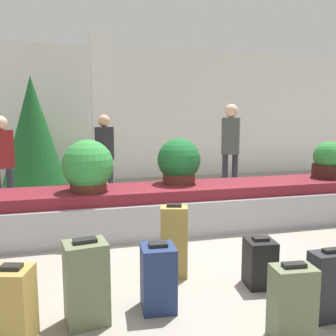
{
  "coord_description": "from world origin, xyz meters",
  "views": [
    {
      "loc": [
        -1.3,
        -3.34,
        1.6
      ],
      "look_at": [
        0.0,
        1.57,
        0.86
      ],
      "focal_mm": 40.0,
      "sensor_mm": 36.0,
      "label": 1
    }
  ],
  "objects_px": {
    "suitcase_3": "(260,263)",
    "potted_plant_1": "(179,162)",
    "suitcase_1": "(334,285)",
    "potted_plant_2": "(328,161)",
    "suitcase_0": "(174,241)",
    "pillar": "(102,114)",
    "suitcase_5": "(292,303)",
    "suitcase_7": "(86,283)",
    "traveler_0": "(231,142)",
    "traveler_1": "(2,157)",
    "traveler_2": "(105,150)",
    "decorated_tree": "(33,130)",
    "potted_plant_0": "(88,167)",
    "suitcase_6": "(158,277)",
    "suitcase_2": "(14,306)"
  },
  "relations": [
    {
      "from": "pillar",
      "to": "suitcase_0",
      "type": "bearing_deg",
      "value": -86.29
    },
    {
      "from": "pillar",
      "to": "suitcase_0",
      "type": "xyz_separation_m",
      "value": [
        0.29,
        -4.44,
        -1.25
      ]
    },
    {
      "from": "pillar",
      "to": "traveler_1",
      "type": "distance_m",
      "value": 2.41
    },
    {
      "from": "suitcase_3",
      "to": "potted_plant_1",
      "type": "height_order",
      "value": "potted_plant_1"
    },
    {
      "from": "pillar",
      "to": "suitcase_7",
      "type": "distance_m",
      "value": 5.28
    },
    {
      "from": "suitcase_0",
      "to": "potted_plant_2",
      "type": "distance_m",
      "value": 3.34
    },
    {
      "from": "potted_plant_1",
      "to": "potted_plant_2",
      "type": "bearing_deg",
      "value": -3.21
    },
    {
      "from": "suitcase_7",
      "to": "traveler_0",
      "type": "xyz_separation_m",
      "value": [
        2.82,
        3.66,
        0.75
      ]
    },
    {
      "from": "suitcase_1",
      "to": "potted_plant_0",
      "type": "relative_size",
      "value": 0.86
    },
    {
      "from": "potted_plant_1",
      "to": "traveler_1",
      "type": "distance_m",
      "value": 2.8
    },
    {
      "from": "pillar",
      "to": "potted_plant_0",
      "type": "distance_m",
      "value": 3.12
    },
    {
      "from": "suitcase_3",
      "to": "suitcase_7",
      "type": "bearing_deg",
      "value": -164.99
    },
    {
      "from": "suitcase_1",
      "to": "traveler_1",
      "type": "xyz_separation_m",
      "value": [
        -2.98,
        3.94,
        0.65
      ]
    },
    {
      "from": "suitcase_3",
      "to": "suitcase_5",
      "type": "xyz_separation_m",
      "value": [
        -0.19,
        -0.82,
        0.05
      ]
    },
    {
      "from": "suitcase_3",
      "to": "potted_plant_1",
      "type": "distance_m",
      "value": 2.2
    },
    {
      "from": "suitcase_7",
      "to": "decorated_tree",
      "type": "bearing_deg",
      "value": 90.39
    },
    {
      "from": "traveler_0",
      "to": "traveler_2",
      "type": "height_order",
      "value": "traveler_0"
    },
    {
      "from": "suitcase_6",
      "to": "potted_plant_0",
      "type": "distance_m",
      "value": 2.17
    },
    {
      "from": "pillar",
      "to": "traveler_2",
      "type": "relative_size",
      "value": 2.02
    },
    {
      "from": "suitcase_0",
      "to": "suitcase_6",
      "type": "xyz_separation_m",
      "value": [
        -0.3,
        -0.59,
        -0.08
      ]
    },
    {
      "from": "potted_plant_2",
      "to": "traveler_1",
      "type": "distance_m",
      "value": 5.09
    },
    {
      "from": "traveler_2",
      "to": "decorated_tree",
      "type": "relative_size",
      "value": 0.67
    },
    {
      "from": "potted_plant_2",
      "to": "suitcase_7",
      "type": "bearing_deg",
      "value": -150.26
    },
    {
      "from": "suitcase_1",
      "to": "suitcase_7",
      "type": "height_order",
      "value": "suitcase_7"
    },
    {
      "from": "suitcase_3",
      "to": "suitcase_7",
      "type": "height_order",
      "value": "suitcase_7"
    },
    {
      "from": "pillar",
      "to": "suitcase_7",
      "type": "xyz_separation_m",
      "value": [
        -0.59,
        -5.09,
        -1.28
      ]
    },
    {
      "from": "suitcase_6",
      "to": "traveler_0",
      "type": "relative_size",
      "value": 0.32
    },
    {
      "from": "suitcase_0",
      "to": "suitcase_7",
      "type": "xyz_separation_m",
      "value": [
        -0.88,
        -0.65,
        -0.03
      ]
    },
    {
      "from": "potted_plant_1",
      "to": "traveler_2",
      "type": "height_order",
      "value": "traveler_2"
    },
    {
      "from": "traveler_0",
      "to": "suitcase_3",
      "type": "bearing_deg",
      "value": 100.26
    },
    {
      "from": "traveler_1",
      "to": "potted_plant_1",
      "type": "bearing_deg",
      "value": -65.58
    },
    {
      "from": "suitcase_1",
      "to": "suitcase_6",
      "type": "height_order",
      "value": "suitcase_1"
    },
    {
      "from": "suitcase_1",
      "to": "suitcase_7",
      "type": "xyz_separation_m",
      "value": [
        -1.87,
        0.43,
        0.05
      ]
    },
    {
      "from": "potted_plant_0",
      "to": "traveler_2",
      "type": "bearing_deg",
      "value": 78.89
    },
    {
      "from": "suitcase_0",
      "to": "potted_plant_1",
      "type": "height_order",
      "value": "potted_plant_1"
    },
    {
      "from": "suitcase_0",
      "to": "suitcase_5",
      "type": "bearing_deg",
      "value": -51.96
    },
    {
      "from": "suitcase_1",
      "to": "potted_plant_2",
      "type": "bearing_deg",
      "value": 53.01
    },
    {
      "from": "pillar",
      "to": "suitcase_5",
      "type": "bearing_deg",
      "value": -81.91
    },
    {
      "from": "suitcase_1",
      "to": "potted_plant_2",
      "type": "height_order",
      "value": "potted_plant_2"
    },
    {
      "from": "suitcase_1",
      "to": "potted_plant_1",
      "type": "relative_size",
      "value": 0.88
    },
    {
      "from": "potted_plant_0",
      "to": "potted_plant_2",
      "type": "distance_m",
      "value": 3.67
    },
    {
      "from": "decorated_tree",
      "to": "potted_plant_0",
      "type": "bearing_deg",
      "value": -74.09
    },
    {
      "from": "suitcase_1",
      "to": "potted_plant_2",
      "type": "relative_size",
      "value": 1.01
    },
    {
      "from": "suitcase_0",
      "to": "potted_plant_1",
      "type": "bearing_deg",
      "value": 87.25
    },
    {
      "from": "suitcase_2",
      "to": "potted_plant_0",
      "type": "height_order",
      "value": "potted_plant_0"
    },
    {
      "from": "suitcase_0",
      "to": "traveler_2",
      "type": "distance_m",
      "value": 3.56
    },
    {
      "from": "suitcase_0",
      "to": "potted_plant_1",
      "type": "relative_size",
      "value": 1.13
    },
    {
      "from": "suitcase_2",
      "to": "potted_plant_0",
      "type": "bearing_deg",
      "value": 90.04
    },
    {
      "from": "suitcase_0",
      "to": "suitcase_5",
      "type": "relative_size",
      "value": 1.28
    },
    {
      "from": "decorated_tree",
      "to": "suitcase_0",
      "type": "bearing_deg",
      "value": -70.36
    }
  ]
}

